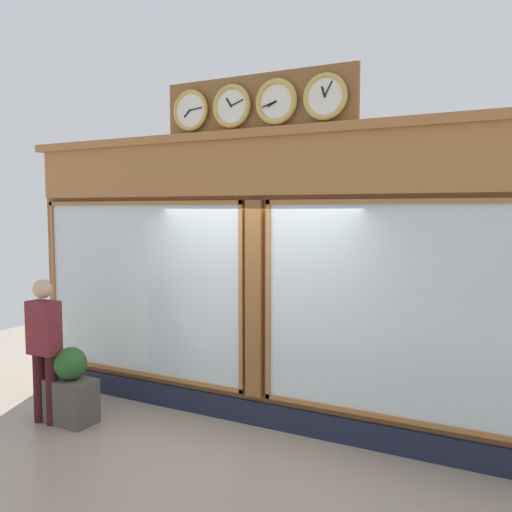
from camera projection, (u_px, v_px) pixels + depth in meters
name	position (u px, v px, depth m)	size (l,w,h in m)	color
shop_facade	(261.00, 275.00, 6.38)	(6.82, 0.42, 3.98)	brown
pedestrian	(44.00, 345.00, 6.38)	(0.37, 0.23, 1.69)	#3A1316
planter_box	(72.00, 401.00, 6.43)	(0.56, 0.36, 0.52)	#4C4742
planter_shrub	(70.00, 363.00, 6.39)	(0.38, 0.38, 0.38)	#285623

